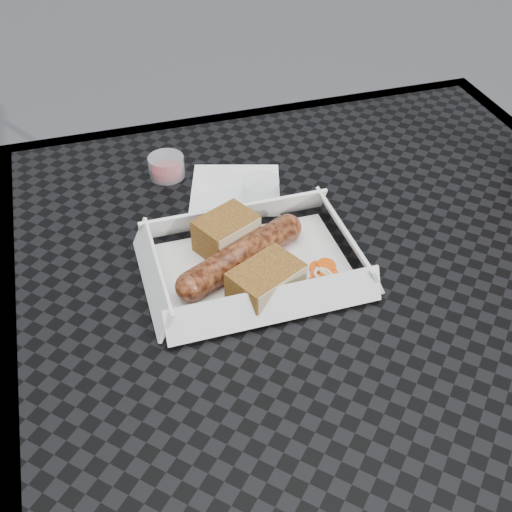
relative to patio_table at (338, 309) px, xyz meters
The scene contains 9 objects.
patio_table is the anchor object (origin of this frame).
food_tray 0.13m from the patio_table, 168.57° to the left, with size 0.22×0.15×0.00m, color white.
bratwurst 0.16m from the patio_table, 167.50° to the left, with size 0.17×0.10×0.03m.
bread_near 0.17m from the patio_table, 152.14° to the left, with size 0.07×0.05×0.04m, color brown.
bread_far 0.15m from the patio_table, 165.68° to the right, with size 0.08×0.05×0.04m, color brown.
veg_garnish 0.09m from the patio_table, 156.54° to the right, with size 0.03×0.03×0.00m.
napkin 0.22m from the patio_table, 113.92° to the left, with size 0.12×0.12×0.00m, color white.
condiment_cup_sauce 0.31m from the patio_table, 123.71° to the left, with size 0.05×0.05×0.03m, color maroon.
condiment_cup_empty 0.19m from the patio_table, 109.97° to the left, with size 0.05×0.05×0.03m, color silver.
Camera 1 is at (-0.27, -0.51, 1.25)m, focal length 45.00 mm.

